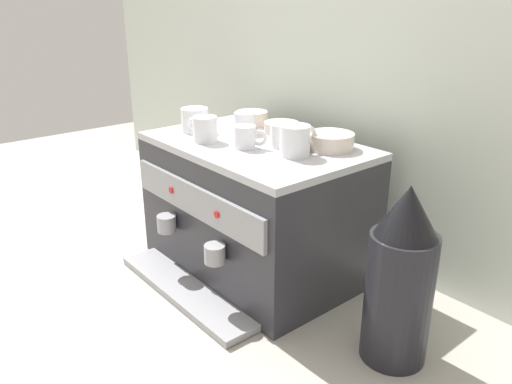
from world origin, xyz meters
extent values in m
plane|color=#9E998E|center=(0.00, 0.00, 0.00)|extent=(4.00, 4.00, 0.00)
cube|color=silver|center=(0.00, 0.32, 0.55)|extent=(2.80, 0.03, 1.10)
cube|color=#2D2D33|center=(0.00, 0.00, 0.19)|extent=(0.64, 0.42, 0.38)
cube|color=#B7B7BC|center=(0.00, 0.00, 0.39)|extent=(0.64, 0.42, 0.02)
cube|color=#939399|center=(0.00, -0.22, 0.28)|extent=(0.59, 0.01, 0.09)
cylinder|color=red|center=(-0.11, -0.22, 0.28)|extent=(0.02, 0.01, 0.02)
cylinder|color=red|center=(0.11, -0.22, 0.28)|extent=(0.02, 0.01, 0.02)
cube|color=#939399|center=(0.00, -0.26, 0.01)|extent=(0.54, 0.12, 0.02)
cylinder|color=#939399|center=(-0.12, -0.24, 0.17)|extent=(0.06, 0.06, 0.05)
cylinder|color=#939399|center=(0.12, -0.24, 0.17)|extent=(0.06, 0.06, 0.05)
cylinder|color=white|center=(-0.10, 0.04, 0.43)|extent=(0.07, 0.07, 0.06)
torus|color=white|center=(-0.14, 0.06, 0.43)|extent=(0.05, 0.03, 0.05)
cylinder|color=white|center=(-0.21, -0.07, 0.44)|extent=(0.08, 0.08, 0.07)
torus|color=white|center=(-0.24, -0.02, 0.44)|extent=(0.04, 0.06, 0.06)
cylinder|color=white|center=(-0.10, -0.11, 0.44)|extent=(0.07, 0.07, 0.07)
torus|color=white|center=(-0.14, -0.12, 0.44)|extent=(0.05, 0.02, 0.05)
cylinder|color=white|center=(0.03, -0.06, 0.43)|extent=(0.06, 0.06, 0.06)
torus|color=white|center=(0.06, -0.04, 0.43)|extent=(0.04, 0.04, 0.05)
cylinder|color=white|center=(0.17, -0.01, 0.44)|extent=(0.08, 0.08, 0.08)
torus|color=white|center=(0.16, 0.05, 0.44)|extent=(0.02, 0.06, 0.06)
cylinder|color=white|center=(0.08, 0.03, 0.44)|extent=(0.08, 0.08, 0.06)
torus|color=white|center=(0.13, 0.05, 0.44)|extent=(0.05, 0.03, 0.05)
cylinder|color=beige|center=(-0.03, 0.12, 0.42)|extent=(0.11, 0.11, 0.03)
cylinder|color=beige|center=(-0.03, 0.12, 0.41)|extent=(0.06, 0.06, 0.01)
cylinder|color=beige|center=(-0.17, 0.12, 0.43)|extent=(0.10, 0.10, 0.04)
cylinder|color=beige|center=(-0.17, 0.12, 0.41)|extent=(0.06, 0.06, 0.01)
cylinder|color=beige|center=(0.18, 0.11, 0.43)|extent=(0.13, 0.13, 0.04)
cylinder|color=beige|center=(0.18, 0.11, 0.41)|extent=(0.07, 0.07, 0.01)
cylinder|color=black|center=(0.54, -0.03, 0.16)|extent=(0.15, 0.15, 0.32)
cone|color=black|center=(0.54, -0.03, 0.37)|extent=(0.14, 0.14, 0.12)
cylinder|color=#B7B7BC|center=(-0.43, -0.03, 0.07)|extent=(0.09, 0.09, 0.14)
camera|label=1|loc=(1.09, -0.91, 0.80)|focal=35.81mm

